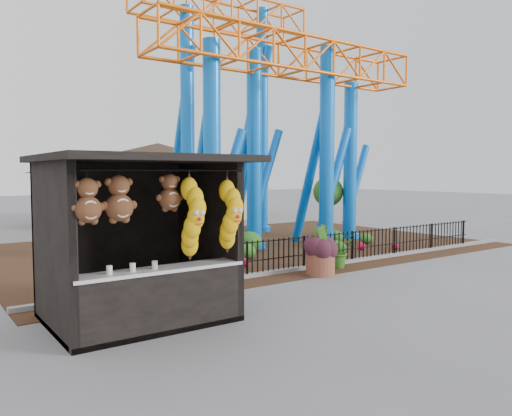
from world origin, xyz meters
TOP-DOWN VIEW (x-y plane):
  - ground at (0.00, 0.00)m, footprint 120.00×120.00m
  - mulch_bed at (4.00, 8.00)m, footprint 18.00×12.00m
  - curb at (4.00, 3.00)m, footprint 18.00×0.18m
  - prize_booth at (-3.00, 0.91)m, footprint 3.50×3.40m
  - picket_fence at (4.90, 3.00)m, footprint 12.20×0.06m
  - roller_coaster at (5.12, 8.23)m, footprint 11.00×6.37m
  - terracotta_planter at (2.68, 2.18)m, footprint 0.84×0.84m
  - planter_foliage at (2.68, 2.18)m, footprint 0.70×0.70m
  - potted_plant at (3.83, 2.69)m, footprint 0.98×0.86m
  - landscaping at (4.62, 5.72)m, footprint 7.10×3.50m
  - pavilion at (6.00, 20.00)m, footprint 15.00×15.00m

SIDE VIEW (x-z plane):
  - ground at x=0.00m, z-range 0.00..0.00m
  - mulch_bed at x=4.00m, z-range 0.00..0.02m
  - curb at x=4.00m, z-range 0.00..0.12m
  - landscaping at x=4.62m, z-range -0.05..0.66m
  - terracotta_planter at x=2.68m, z-range 0.00..0.65m
  - picket_fence at x=4.90m, z-range 0.00..1.00m
  - potted_plant at x=3.83m, z-range 0.00..1.03m
  - planter_foliage at x=2.68m, z-range 0.65..1.29m
  - prize_booth at x=-3.00m, z-range -0.04..3.08m
  - pavilion at x=6.00m, z-range 0.67..5.47m
  - roller_coaster at x=5.12m, z-range 1.03..11.85m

